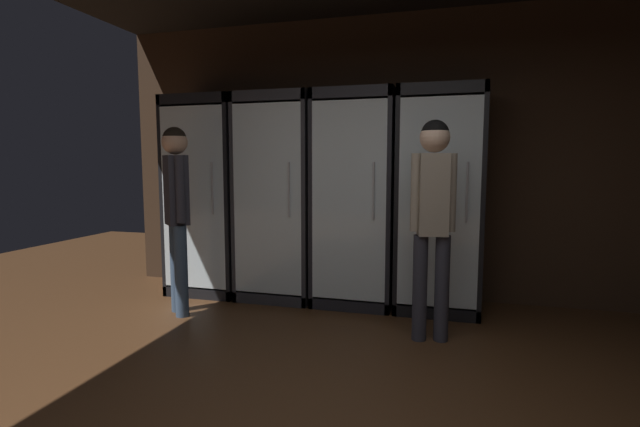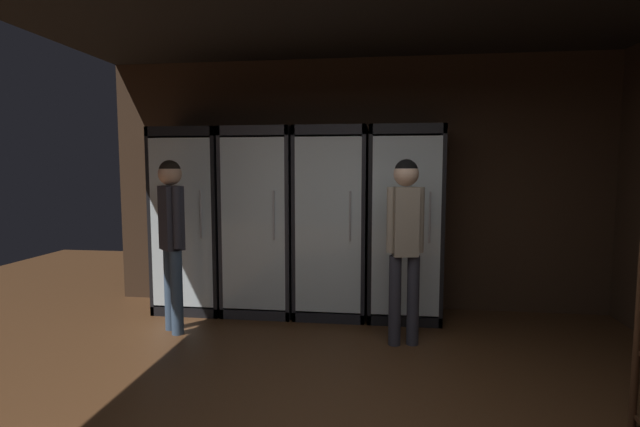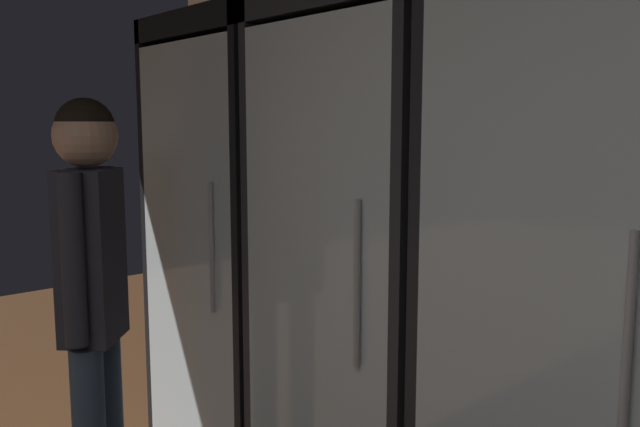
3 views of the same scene
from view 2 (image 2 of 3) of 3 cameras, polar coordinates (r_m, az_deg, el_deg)
The scene contains 7 objects.
wall_back at distance 5.37m, azimuth 6.00°, elevation 3.50°, with size 6.00×0.06×2.80m, color #382619.
cooler_far_left at distance 5.48m, azimuth -14.89°, elevation -0.96°, with size 0.75×0.68×2.02m.
cooler_left at distance 5.23m, azimuth -7.02°, elevation -1.07°, with size 0.75×0.68×2.02m.
cooler_center at distance 5.10m, azimuth 1.44°, elevation -1.23°, with size 0.75×0.68×2.02m.
cooler_right at distance 5.07m, azimuth 10.17°, elevation -1.26°, with size 0.75×0.68×2.02m.
shopper_near at distance 4.22m, azimuth 10.27°, elevation -2.14°, with size 0.33×0.22×1.66m.
shopper_far at distance 4.70m, azimuth -17.53°, elevation -1.64°, with size 0.29×0.29×1.66m.
Camera 2 is at (0.14, -2.33, 1.59)m, focal length 26.44 mm.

